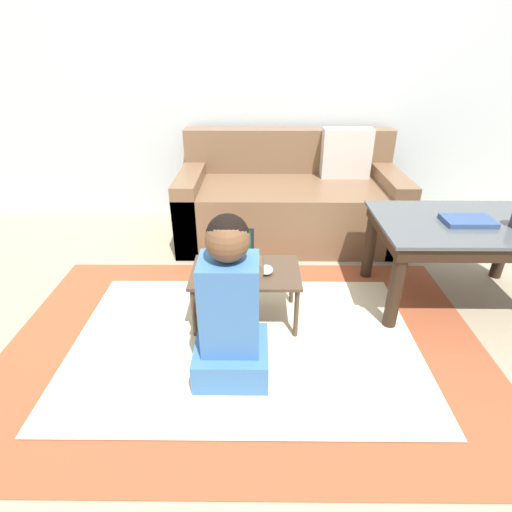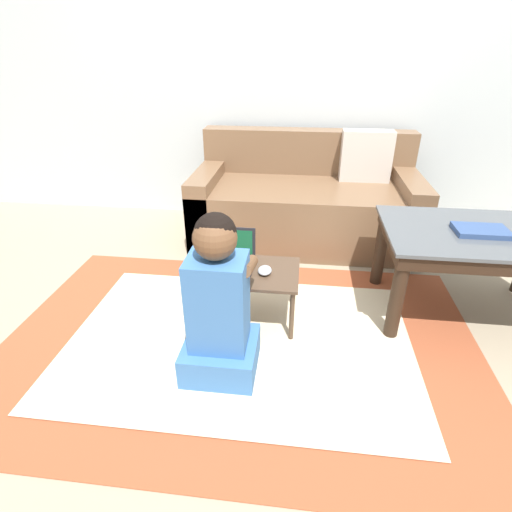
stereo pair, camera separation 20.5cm
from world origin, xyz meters
The scene contains 10 objects.
ground_plane centered at (0.00, 0.00, 0.00)m, with size 16.00×16.00×0.00m, color gray.
wall_back centered at (0.00, 1.54, 1.25)m, with size 9.00×0.06×2.50m.
area_rug centered at (-0.11, -0.21, 0.00)m, with size 2.36×1.58×0.01m.
couch centered at (0.20, 1.09, 0.28)m, with size 1.60×0.82×0.79m.
coffee_table centered at (1.07, 0.19, 0.42)m, with size 0.94×0.63×0.49m.
laptop_desk centered at (-0.11, -0.01, 0.27)m, with size 0.56×0.35×0.30m.
laptop centered at (-0.17, 0.03, 0.34)m, with size 0.22×0.18×0.19m.
computer_mouse centered at (0.00, -0.03, 0.32)m, with size 0.07×0.09×0.03m.
person_seated centered at (-0.16, -0.40, 0.34)m, with size 0.32×0.40×0.76m.
book_on_table centered at (1.06, 0.17, 0.51)m, with size 0.25×0.16×0.03m.
Camera 2 is at (0.17, -1.76, 1.32)m, focal length 28.00 mm.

